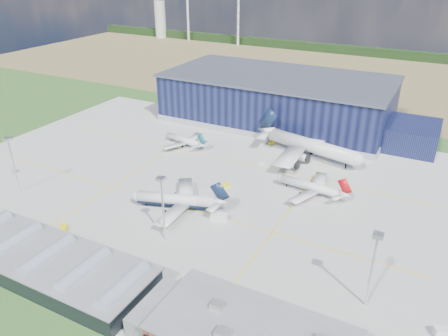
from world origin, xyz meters
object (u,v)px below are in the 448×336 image
airliner_navy (176,194)px  gse_tug_b (225,186)px  airliner_regional (183,137)px  airliner_widebody (312,139)px  gse_tug_a (63,228)px  gse_tug_c (272,142)px  light_mast_west (12,156)px  light_mast_center (162,199)px  airliner_red (310,182)px  gse_van_a (220,217)px  light_mast_east (374,259)px  hangar (282,102)px  gse_van_c (445,332)px  car_a (285,327)px  gse_cart_a (261,163)px  car_b (142,273)px

airliner_navy → gse_tug_b: (8.42, 23.07, -5.39)m
airliner_regional → airliner_widebody: bearing=-154.9°
gse_tug_a → gse_tug_c: bearing=36.8°
light_mast_west → light_mast_center: same height
light_mast_center → gse_tug_c: (0.64, 92.00, -14.66)m
airliner_red → gse_tug_a: 92.23m
gse_tug_a → gse_van_a: 53.75m
light_mast_center → light_mast_east: bearing=0.0°
gse_tug_b → airliner_widebody: bearing=87.0°
hangar → gse_van_c: (91.51, -126.70, -10.40)m
airliner_red → gse_tug_c: size_ratio=8.85×
airliner_navy → gse_tug_c: airliner_navy is taller
hangar → car_a: 153.80m
airliner_red → gse_tug_c: bearing=-45.8°
light_mast_east → light_mast_west: bearing=180.0°
gse_tug_a → hangar: bearing=44.1°
gse_van_a → gse_van_c: gse_van_a is taller
hangar → gse_tug_c: (7.83, -32.80, -10.84)m
airliner_widebody → gse_tug_a: (-56.37, -96.95, -8.42)m
airliner_widebody → gse_van_c: (61.67, -86.89, -8.03)m
airliner_navy → airliner_red: (40.10, 34.00, -1.03)m
airliner_red → light_mast_west: bearing=32.5°
airliner_regional → gse_cart_a: size_ratio=10.05×
gse_van_c → car_a: gse_van_c is taller
airliner_navy → gse_tug_b: bearing=-128.0°
airliner_widebody → car_b: bearing=-86.8°
gse_tug_a → car_a: bearing=-39.1°
airliner_navy → car_b: (11.50, -36.00, -5.56)m
airliner_red → airliner_navy: bearing=45.9°
airliner_widebody → car_b: airliner_widebody is taller
gse_tug_c → car_b: (3.37, -110.00, -0.21)m
airliner_regional → gse_tug_c: (37.91, 22.00, -3.66)m
car_b → hangar: bearing=-0.6°
light_mast_west → car_a: (118.86, -18.00, -14.85)m
car_a → car_b: bearing=72.8°
light_mast_center → car_a: light_mast_center is taller
airliner_widebody → gse_tug_b: (-21.73, -43.93, -8.52)m
airliner_navy → gse_tug_c: 74.64m
gse_tug_b → airliner_red: bearing=42.4°
gse_tug_b → gse_cart_a: gse_tug_b is taller
light_mast_west → gse_cart_a: 102.41m
light_mast_east → airliner_regional: (-102.27, 70.00, -11.00)m
hangar → airliner_regional: size_ratio=5.34×
airliner_red → gse_tug_c: 51.39m
light_mast_center → car_b: (4.01, -18.00, -14.87)m
car_b → gse_cart_a: bearing=-6.0°
airliner_widebody → airliner_red: bearing=-59.7°
light_mast_center → airliner_widebody: (22.65, 85.00, -6.18)m
hangar → light_mast_west: (-62.81, -124.80, 3.82)m
airliner_red → gse_van_a: 40.17m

